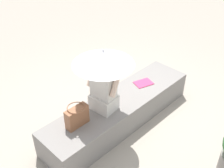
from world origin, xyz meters
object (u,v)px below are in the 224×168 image
(handbag_black, at_px, (77,116))
(parasol, at_px, (103,58))
(person_seated, at_px, (103,86))
(magazine, at_px, (143,83))

(handbag_black, bearing_deg, parasol, 171.33)
(handbag_black, bearing_deg, person_seated, -179.65)
(parasol, bearing_deg, handbag_black, -8.67)
(person_seated, distance_m, handbag_black, 0.54)
(handbag_black, bearing_deg, magazine, 179.89)
(handbag_black, xyz_separation_m, magazine, (-1.35, 0.00, -0.14))
(person_seated, height_order, handbag_black, person_seated)
(magazine, bearing_deg, person_seated, 17.43)
(parasol, bearing_deg, person_seated, -129.20)
(person_seated, xyz_separation_m, magazine, (-0.87, 0.01, -0.38))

